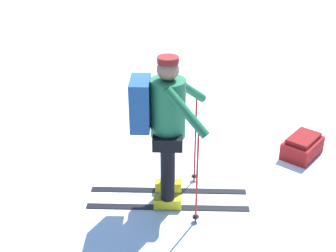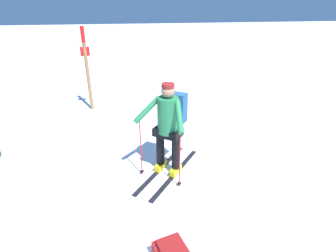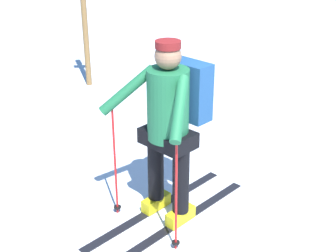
{
  "view_description": "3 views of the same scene",
  "coord_description": "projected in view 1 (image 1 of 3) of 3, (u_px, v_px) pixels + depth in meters",
  "views": [
    {
      "loc": [
        -4.17,
        3.32,
        3.17
      ],
      "look_at": [
        -0.78,
        0.75,
        0.93
      ],
      "focal_mm": 50.0,
      "sensor_mm": 36.0,
      "label": 1
    },
    {
      "loc": [
        -1.55,
        -3.23,
        2.83
      ],
      "look_at": [
        -0.78,
        0.75,
        0.93
      ],
      "focal_mm": 28.0,
      "sensor_mm": 36.0,
      "label": 2
    },
    {
      "loc": [
        -0.48,
        -2.9,
        2.62
      ],
      "look_at": [
        -0.78,
        0.75,
        0.93
      ],
      "focal_mm": 50.0,
      "sensor_mm": 36.0,
      "label": 3
    }
  ],
  "objects": [
    {
      "name": "ground_plane",
      "position": [
        177.0,
        150.0,
        6.19
      ],
      "size": [
        80.0,
        80.0,
        0.0
      ],
      "primitive_type": "plane",
      "color": "white"
    },
    {
      "name": "skier",
      "position": [
        164.0,
        121.0,
        4.78
      ],
      "size": [
        1.43,
        1.64,
        1.68
      ],
      "color": "black",
      "rests_on": "ground_plane"
    },
    {
      "name": "dropped_backpack",
      "position": [
        302.0,
        146.0,
        6.01
      ],
      "size": [
        0.48,
        0.61,
        0.29
      ],
      "color": "maroon",
      "rests_on": "ground_plane"
    }
  ]
}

